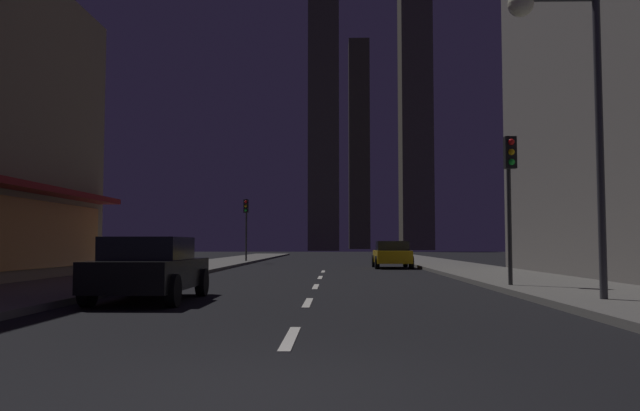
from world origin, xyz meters
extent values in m
cube|color=black|center=(0.00, 32.00, -0.05)|extent=(78.00, 136.00, 0.10)
cube|color=#605E59|center=(7.00, 32.00, 0.07)|extent=(4.00, 76.00, 0.15)
cube|color=#605E59|center=(-7.00, 32.00, 0.07)|extent=(4.00, 76.00, 0.15)
cube|color=silver|center=(0.00, 3.20, 0.01)|extent=(0.16, 2.20, 0.01)
cube|color=silver|center=(0.00, 8.40, 0.01)|extent=(0.16, 2.20, 0.01)
cube|color=silver|center=(0.00, 13.60, 0.01)|extent=(0.16, 2.20, 0.01)
cube|color=silver|center=(0.00, 18.80, 0.01)|extent=(0.16, 2.20, 0.01)
cube|color=silver|center=(0.00, 24.00, 0.01)|extent=(0.16, 2.20, 0.01)
cube|color=brown|center=(-1.86, 116.35, 27.25)|extent=(5.96, 6.18, 54.49)
cube|color=#444033|center=(6.55, 159.20, 27.39)|extent=(5.36, 7.95, 54.78)
cube|color=#615C49|center=(17.70, 129.90, 35.41)|extent=(6.62, 8.88, 70.83)
cube|color=black|center=(-3.60, 8.77, 0.61)|extent=(1.80, 4.20, 0.65)
cube|color=black|center=(-3.60, 8.57, 1.17)|extent=(1.64, 2.00, 0.55)
cylinder|color=black|center=(-4.48, 10.17, 0.34)|extent=(0.22, 0.68, 0.68)
cylinder|color=black|center=(-2.72, 10.17, 0.34)|extent=(0.22, 0.68, 0.68)
cylinder|color=black|center=(-4.48, 7.37, 0.34)|extent=(0.22, 0.68, 0.68)
cylinder|color=black|center=(-2.72, 7.37, 0.34)|extent=(0.22, 0.68, 0.68)
sphere|color=white|center=(-4.15, 10.82, 0.67)|extent=(0.18, 0.18, 0.18)
sphere|color=white|center=(-3.05, 10.82, 0.67)|extent=(0.18, 0.18, 0.18)
cube|color=gold|center=(3.60, 28.56, 0.61)|extent=(1.80, 4.20, 0.65)
cube|color=black|center=(3.60, 28.36, 1.17)|extent=(1.64, 2.00, 0.55)
cylinder|color=black|center=(2.72, 29.96, 0.34)|extent=(0.22, 0.68, 0.68)
cylinder|color=black|center=(4.48, 29.96, 0.34)|extent=(0.22, 0.68, 0.68)
cylinder|color=black|center=(2.72, 27.16, 0.34)|extent=(0.22, 0.68, 0.68)
cylinder|color=black|center=(4.48, 27.16, 0.34)|extent=(0.22, 0.68, 0.68)
sphere|color=white|center=(3.05, 30.61, 0.67)|extent=(0.18, 0.18, 0.18)
sphere|color=white|center=(4.15, 30.61, 0.67)|extent=(0.18, 0.18, 0.18)
cylinder|color=#B2B2B2|center=(-5.90, 17.25, 0.43)|extent=(0.22, 0.22, 0.55)
sphere|color=#B2B2B2|center=(-5.90, 17.25, 0.70)|extent=(0.21, 0.21, 0.21)
cylinder|color=#B2B2B2|center=(-5.90, 17.25, 0.18)|extent=(0.30, 0.30, 0.06)
cylinder|color=#B2B2B2|center=(-6.06, 17.25, 0.45)|extent=(0.10, 0.10, 0.10)
cylinder|color=#B2B2B2|center=(-5.74, 17.25, 0.45)|extent=(0.10, 0.10, 0.10)
cylinder|color=#2D2D2D|center=(5.50, 12.33, 2.25)|extent=(0.12, 0.12, 4.20)
cube|color=black|center=(5.50, 12.13, 3.85)|extent=(0.32, 0.24, 0.90)
sphere|color=red|center=(5.50, 12.00, 4.13)|extent=(0.18, 0.18, 0.18)
sphere|color=#F2B20C|center=(5.50, 12.00, 3.85)|extent=(0.18, 0.18, 0.18)
sphere|color=#19D833|center=(5.50, 12.00, 3.57)|extent=(0.18, 0.18, 0.18)
cylinder|color=#2D2D2D|center=(-5.50, 37.07, 2.25)|extent=(0.12, 0.12, 4.20)
cube|color=black|center=(-5.50, 36.87, 3.85)|extent=(0.32, 0.24, 0.90)
sphere|color=red|center=(-5.50, 36.74, 4.13)|extent=(0.18, 0.18, 0.18)
sphere|color=#F2B20C|center=(-5.50, 36.74, 3.85)|extent=(0.18, 0.18, 0.18)
sphere|color=#19D833|center=(-5.50, 36.74, 3.57)|extent=(0.18, 0.18, 0.18)
cylinder|color=#38383D|center=(6.20, 7.84, 3.40)|extent=(0.16, 0.16, 6.50)
sphere|color=#FCF7CC|center=(4.60, 7.84, 6.45)|extent=(0.56, 0.56, 0.56)
camera|label=1|loc=(0.64, -5.52, 1.29)|focal=35.40mm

